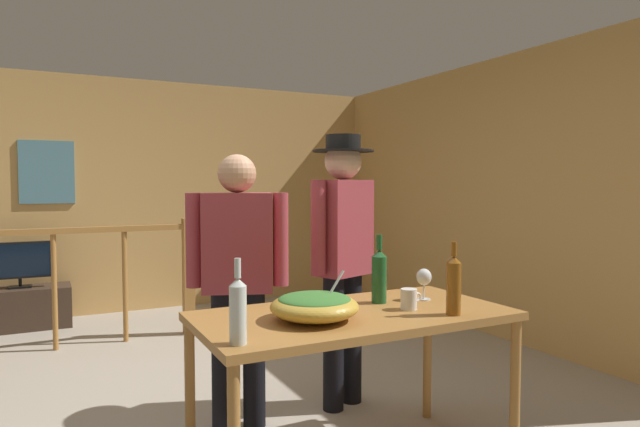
% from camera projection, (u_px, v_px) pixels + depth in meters
% --- Properties ---
extents(ground_plane, '(8.27, 8.27, 0.00)m').
position_uv_depth(ground_plane, '(220.00, 414.00, 3.40)').
color(ground_plane, '#9E9384').
extents(back_wall, '(5.68, 0.10, 2.58)m').
position_uv_depth(back_wall, '(137.00, 196.00, 6.16)').
color(back_wall, tan).
rests_on(back_wall, ground_plane).
extents(side_wall_right, '(0.10, 4.77, 2.58)m').
position_uv_depth(side_wall_right, '(470.00, 197.00, 5.46)').
color(side_wall_right, tan).
rests_on(side_wall_right, ground_plane).
extents(framed_picture, '(0.52, 0.03, 0.65)m').
position_uv_depth(framed_picture, '(47.00, 172.00, 5.69)').
color(framed_picture, teal).
extents(stair_railing, '(2.94, 0.10, 1.09)m').
position_uv_depth(stair_railing, '(78.00, 270.00, 4.75)').
color(stair_railing, '#9E6B33').
rests_on(stair_railing, ground_plane).
extents(tv_console, '(0.90, 0.40, 0.40)m').
position_uv_depth(tv_console, '(21.00, 308.00, 5.38)').
color(tv_console, '#38281E').
rests_on(tv_console, ground_plane).
extents(flat_screen_tv, '(0.59, 0.12, 0.45)m').
position_uv_depth(flat_screen_tv, '(19.00, 261.00, 5.33)').
color(flat_screen_tv, black).
rests_on(flat_screen_tv, tv_console).
extents(serving_table, '(1.52, 0.77, 0.80)m').
position_uv_depth(serving_table, '(354.00, 327.00, 2.68)').
color(serving_table, '#9E6B33').
rests_on(serving_table, ground_plane).
extents(salad_bowl, '(0.41, 0.41, 0.22)m').
position_uv_depth(salad_bowl, '(315.00, 305.00, 2.51)').
color(salad_bowl, gold).
rests_on(salad_bowl, serving_table).
extents(wine_glass, '(0.08, 0.08, 0.17)m').
position_uv_depth(wine_glass, '(424.00, 278.00, 2.95)').
color(wine_glass, silver).
rests_on(wine_glass, serving_table).
extents(wine_bottle_clear, '(0.07, 0.07, 0.34)m').
position_uv_depth(wine_bottle_clear, '(238.00, 309.00, 2.13)').
color(wine_bottle_clear, silver).
rests_on(wine_bottle_clear, serving_table).
extents(wine_bottle_amber, '(0.07, 0.07, 0.35)m').
position_uv_depth(wine_bottle_amber, '(454.00, 284.00, 2.61)').
color(wine_bottle_amber, brown).
rests_on(wine_bottle_amber, serving_table).
extents(wine_bottle_green, '(0.08, 0.08, 0.36)m').
position_uv_depth(wine_bottle_green, '(379.00, 275.00, 2.88)').
color(wine_bottle_green, '#1E5628').
rests_on(wine_bottle_green, serving_table).
extents(mug_white, '(0.12, 0.08, 0.10)m').
position_uv_depth(mug_white, '(409.00, 299.00, 2.73)').
color(mug_white, white).
rests_on(mug_white, serving_table).
extents(person_standing_left, '(0.55, 0.34, 1.59)m').
position_uv_depth(person_standing_left, '(238.00, 268.00, 3.16)').
color(person_standing_left, black).
rests_on(person_standing_left, ground_plane).
extents(person_standing_right, '(0.52, 0.39, 1.73)m').
position_uv_depth(person_standing_right, '(343.00, 245.00, 3.47)').
color(person_standing_right, black).
rests_on(person_standing_right, ground_plane).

